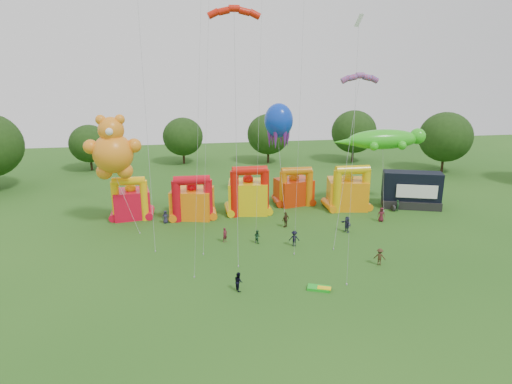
{
  "coord_description": "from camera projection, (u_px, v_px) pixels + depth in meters",
  "views": [
    {
      "loc": [
        -8.45,
        -30.56,
        19.84
      ],
      "look_at": [
        -0.57,
        18.0,
        5.42
      ],
      "focal_mm": 32.0,
      "sensor_mm": 36.0,
      "label": 1
    }
  ],
  "objects": [
    {
      "name": "spectator_8",
      "position": [
        239.0,
        281.0,
        40.38
      ],
      "size": [
        0.85,
        0.98,
        1.75
      ],
      "primitive_type": "imported",
      "rotation": [
        0.0,
        0.0,
        1.82
      ],
      "color": "black",
      "rests_on": "ground"
    },
    {
      "name": "spectator_1",
      "position": [
        225.0,
        235.0,
        51.12
      ],
      "size": [
        0.73,
        0.69,
        1.68
      ],
      "primitive_type": "imported",
      "rotation": [
        0.0,
        0.0,
        0.66
      ],
      "color": "#571824",
      "rests_on": "ground"
    },
    {
      "name": "bouncy_castle_4",
      "position": [
        348.0,
        192.0,
        62.14
      ],
      "size": [
        5.8,
        4.97,
        6.35
      ],
      "color": "orange",
      "rests_on": "ground"
    },
    {
      "name": "diamond_kites",
      "position": [
        259.0,
        97.0,
        45.38
      ],
      "size": [
        16.29,
        17.82,
        41.13
      ],
      "color": "red",
      "rests_on": "ground"
    },
    {
      "name": "bouncy_castle_0",
      "position": [
        131.0,
        202.0,
        58.54
      ],
      "size": [
        4.96,
        4.2,
        5.72
      ],
      "color": "red",
      "rests_on": "ground"
    },
    {
      "name": "spectator_5",
      "position": [
        347.0,
        224.0,
        54.03
      ],
      "size": [
        1.07,
        1.89,
        1.95
      ],
      "primitive_type": "imported",
      "rotation": [
        0.0,
        0.0,
        5.0
      ],
      "color": "#282B43",
      "rests_on": "ground"
    },
    {
      "name": "bouncy_castle_3",
      "position": [
        294.0,
        189.0,
        64.23
      ],
      "size": [
        5.45,
        4.76,
        5.59
      ],
      "color": "red",
      "rests_on": "ground"
    },
    {
      "name": "gecko_kite",
      "position": [
        383.0,
        146.0,
        61.97
      ],
      "size": [
        13.2,
        5.45,
        10.78
      ],
      "color": "green",
      "rests_on": "ground"
    },
    {
      "name": "spectator_0",
      "position": [
        165.0,
        217.0,
        56.97
      ],
      "size": [
        0.86,
        0.61,
        1.64
      ],
      "primitive_type": "imported",
      "rotation": [
        0.0,
        0.0,
        0.12
      ],
      "color": "#25243D",
      "rests_on": "ground"
    },
    {
      "name": "spectator_4",
      "position": [
        286.0,
        220.0,
        55.59
      ],
      "size": [
        1.2,
        1.04,
        1.94
      ],
      "primitive_type": "imported",
      "rotation": [
        0.0,
        0.0,
        3.76
      ],
      "color": "#3E2B18",
      "rests_on": "ground"
    },
    {
      "name": "tree_ring",
      "position": [
        285.0,
        245.0,
        34.47
      ],
      "size": [
        125.01,
        127.12,
        12.07
      ],
      "color": "#352314",
      "rests_on": "ground"
    },
    {
      "name": "teddy_bear_kite",
      "position": [
        117.0,
        165.0,
        53.78
      ],
      "size": [
        6.65,
        5.52,
        13.76
      ],
      "color": "orange",
      "rests_on": "ground"
    },
    {
      "name": "bouncy_castle_2",
      "position": [
        248.0,
        195.0,
        60.39
      ],
      "size": [
        5.63,
        4.78,
        6.67
      ],
      "color": "yellow",
      "rests_on": "ground"
    },
    {
      "name": "spectator_6",
      "position": [
        381.0,
        215.0,
        57.55
      ],
      "size": [
        1.06,
        0.9,
        1.84
      ],
      "primitive_type": "imported",
      "rotation": [
        0.0,
        0.0,
        5.87
      ],
      "color": "#511721",
      "rests_on": "ground"
    },
    {
      "name": "spectator_9",
      "position": [
        380.0,
        257.0,
        45.4
      ],
      "size": [
        1.31,
        1.09,
        1.76
      ],
      "primitive_type": "imported",
      "rotation": [
        0.0,
        0.0,
        2.67
      ],
      "color": "#3E2A18",
      "rests_on": "ground"
    },
    {
      "name": "spectator_3",
      "position": [
        294.0,
        238.0,
        49.98
      ],
      "size": [
        1.28,
        0.92,
        1.78
      ],
      "primitive_type": "imported",
      "rotation": [
        0.0,
        0.0,
        2.9
      ],
      "color": "black",
      "rests_on": "ground"
    },
    {
      "name": "stage_trailer",
      "position": [
        412.0,
        190.0,
        62.77
      ],
      "size": [
        8.28,
        5.22,
        5.03
      ],
      "color": "black",
      "rests_on": "ground"
    },
    {
      "name": "spectator_7",
      "position": [
        398.0,
        205.0,
        61.65
      ],
      "size": [
        0.61,
        0.66,
        1.52
      ],
      "primitive_type": "imported",
      "rotation": [
        0.0,
        0.0,
        1.0
      ],
      "color": "#19401F",
      "rests_on": "ground"
    },
    {
      "name": "spectator_2",
      "position": [
        257.0,
        236.0,
        50.88
      ],
      "size": [
        0.92,
        0.94,
        1.52
      ],
      "primitive_type": "imported",
      "rotation": [
        0.0,
        0.0,
        2.27
      ],
      "color": "#1A4225",
      "rests_on": "ground"
    },
    {
      "name": "octopus_kite",
      "position": [
        280.0,
        153.0,
        62.66
      ],
      "size": [
        4.03,
        12.15,
        13.98
      ],
      "color": "#0C34BC",
      "rests_on": "ground"
    },
    {
      "name": "folded_kite_bundle",
      "position": [
        319.0,
        288.0,
        40.7
      ],
      "size": [
        2.23,
        1.69,
        0.31
      ],
      "color": "green",
      "rests_on": "ground"
    },
    {
      "name": "ground",
      "position": [
        300.0,
        321.0,
        35.83
      ],
      "size": [
        160.0,
        160.0,
        0.0
      ],
      "primitive_type": "plane",
      "color": "#215217",
      "rests_on": "ground"
    },
    {
      "name": "parafoil_kites",
      "position": [
        295.0,
        147.0,
        49.78
      ],
      "size": [
        28.95,
        14.11,
        28.33
      ],
      "color": "red",
      "rests_on": "ground"
    },
    {
      "name": "bouncy_castle_1",
      "position": [
        192.0,
        201.0,
        58.68
      ],
      "size": [
        5.92,
        5.17,
        5.88
      ],
      "color": "orange",
      "rests_on": "ground"
    }
  ]
}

